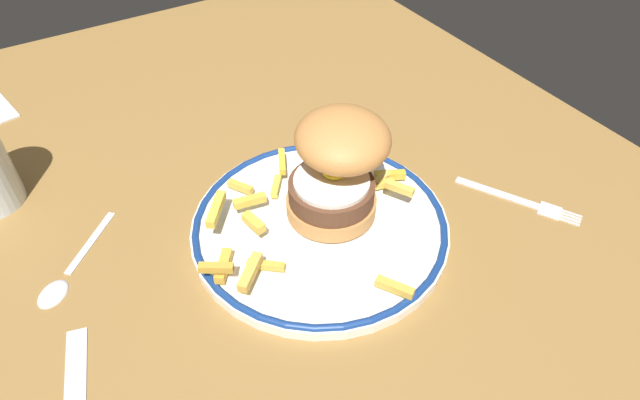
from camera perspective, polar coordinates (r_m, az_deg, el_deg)
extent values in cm
cube|color=olive|center=(60.10, -2.05, -6.03)|extent=(125.06, 91.56, 4.00)
cylinder|color=white|center=(59.62, 0.00, -2.78)|extent=(27.78, 27.78, 1.20)
torus|color=navy|center=(59.19, 0.00, -2.38)|extent=(27.38, 27.38, 0.80)
cylinder|color=#BE7F42|center=(59.38, 1.17, -0.44)|extent=(9.77, 9.77, 1.80)
cylinder|color=#533220|center=(58.00, 1.20, 0.98)|extent=(9.17, 9.17, 2.20)
cylinder|color=white|center=(57.10, 1.22, 1.98)|extent=(8.04, 8.04, 0.50)
ellipsoid|color=yellow|center=(57.31, 1.50, 3.05)|extent=(2.60, 2.60, 1.40)
ellipsoid|color=#C07E40|center=(56.05, 2.39, 6.37)|extent=(12.35, 12.13, 5.50)
cube|color=gold|center=(52.97, 7.77, -8.96)|extent=(3.67, 2.70, 0.87)
cube|color=gold|center=(52.72, -7.26, -7.43)|extent=(3.70, 3.86, 0.98)
cube|color=gold|center=(62.45, -4.57, 1.43)|extent=(3.00, 2.53, 0.76)
cube|color=gold|center=(64.59, -3.97, 4.02)|extent=(4.01, 2.51, 0.75)
cube|color=gold|center=(63.08, 6.04, 1.91)|extent=(1.83, 3.88, 0.91)
cube|color=gold|center=(60.21, 8.27, 1.24)|extent=(3.23, 2.28, 0.81)
cube|color=gold|center=(59.65, -7.32, -0.07)|extent=(1.48, 3.67, 0.88)
cube|color=gold|center=(64.12, 7.26, 2.58)|extent=(2.45, 3.61, 0.88)
cube|color=gold|center=(54.71, -9.88, -6.92)|extent=(3.67, 3.11, 0.98)
cube|color=gold|center=(62.77, 6.08, 1.58)|extent=(1.73, 3.87, 0.78)
cube|color=gold|center=(54.52, -5.64, -6.76)|extent=(2.97, 3.38, 0.73)
cube|color=gold|center=(64.93, 0.97, 4.42)|extent=(3.04, 1.74, 0.77)
cube|color=gold|center=(52.86, -10.75, -6.92)|extent=(2.44, 3.21, 0.80)
cube|color=gold|center=(62.85, -8.27, 1.38)|extent=(3.06, 2.26, 0.76)
cube|color=gold|center=(57.02, -6.92, -2.33)|extent=(3.02, 1.52, 0.99)
cube|color=orange|center=(63.43, 2.23, 2.49)|extent=(2.74, 4.54, 0.98)
cube|color=gold|center=(57.81, -10.75, -0.94)|extent=(4.32, 3.69, 0.93)
cube|color=silver|center=(67.41, 17.96, 0.74)|extent=(9.21, 5.76, 0.36)
cube|color=silver|center=(67.25, 22.77, -0.97)|extent=(3.17, 3.09, 0.32)
cube|color=silver|center=(67.90, 24.65, -1.21)|extent=(2.22, 1.40, 0.28)
cube|color=silver|center=(67.52, 24.58, -1.47)|extent=(2.22, 1.40, 0.28)
cube|color=silver|center=(67.14, 24.50, -1.74)|extent=(2.22, 1.40, 0.28)
cube|color=silver|center=(66.76, 24.42, -2.00)|extent=(2.22, 1.40, 0.28)
cube|color=silver|center=(53.61, -24.10, -16.88)|extent=(11.09, 4.58, 0.24)
cube|color=silver|center=(63.62, -22.73, -3.98)|extent=(6.91, 6.95, 0.32)
ellipsoid|color=silver|center=(60.20, -26.08, -8.56)|extent=(4.38, 4.39, 0.90)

